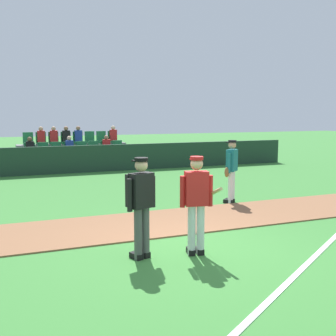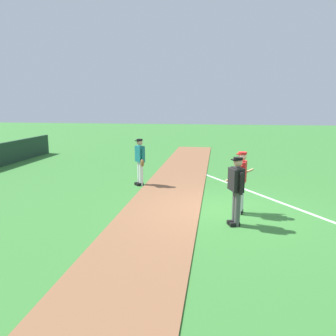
# 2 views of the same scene
# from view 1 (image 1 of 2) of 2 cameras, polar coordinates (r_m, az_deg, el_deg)

# --- Properties ---
(ground_plane) EXTENTS (80.00, 80.00, 0.00)m
(ground_plane) POSITION_cam_1_polar(r_m,az_deg,el_deg) (7.97, 2.78, -10.86)
(ground_plane) COLOR #387A33
(infield_dirt_path) EXTENTS (28.00, 2.25, 0.03)m
(infield_dirt_path) POSITION_cam_1_polar(r_m,az_deg,el_deg) (9.66, -2.03, -7.48)
(infield_dirt_path) COLOR brown
(infield_dirt_path) RESTS_ON ground
(foul_line_chalk) EXTENTS (10.11, 6.63, 0.01)m
(foul_line_chalk) POSITION_cam_1_polar(r_m,az_deg,el_deg) (9.22, 21.55, -8.79)
(foul_line_chalk) COLOR white
(foul_line_chalk) RESTS_ON ground
(dugout_fence) EXTENTS (20.00, 0.16, 1.14)m
(dugout_fence) POSITION_cam_1_polar(r_m,az_deg,el_deg) (18.10, -11.80, 1.19)
(dugout_fence) COLOR #1E3828
(dugout_fence) RESTS_ON ground
(stadium_bleachers) EXTENTS (5.00, 2.10, 1.90)m
(stadium_bleachers) POSITION_cam_1_polar(r_m,az_deg,el_deg) (19.53, -12.59, 1.47)
(stadium_bleachers) COLOR slate
(stadium_bleachers) RESTS_ON ground
(batter_red_jersey) EXTENTS (0.62, 0.80, 1.76)m
(batter_red_jersey) POSITION_cam_1_polar(r_m,az_deg,el_deg) (7.41, 3.89, -4.52)
(batter_red_jersey) COLOR silver
(batter_red_jersey) RESTS_ON ground
(umpire_home_plate) EXTENTS (0.56, 0.41, 1.76)m
(umpire_home_plate) POSITION_cam_1_polar(r_m,az_deg,el_deg) (7.22, -3.70, -4.59)
(umpire_home_plate) COLOR #4C4C4C
(umpire_home_plate) RESTS_ON ground
(runner_teal_jersey) EXTENTS (0.58, 0.49, 1.76)m
(runner_teal_jersey) POSITION_cam_1_polar(r_m,az_deg,el_deg) (11.82, 8.57, -0.12)
(runner_teal_jersey) COLOR white
(runner_teal_jersey) RESTS_ON ground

